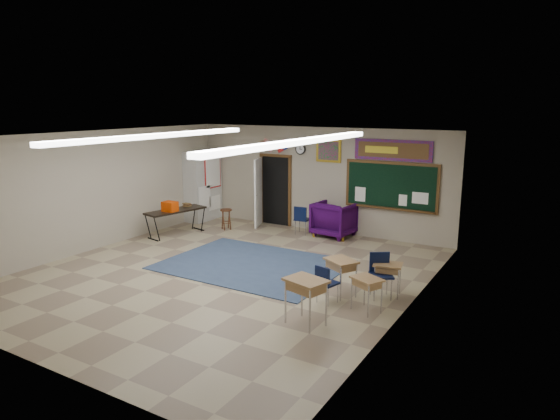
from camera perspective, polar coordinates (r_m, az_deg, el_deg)
The scene contains 25 objects.
floor at distance 11.09m, azimuth -6.32°, elevation -7.22°, with size 9.00×9.00×0.00m, color tan.
back_wall at distance 14.47m, azimuth 4.30°, elevation 3.50°, with size 8.00×0.04×3.00m, color #A89F88.
front_wall at distance 7.72m, azimuth -27.16°, elevation -5.50°, with size 8.00×0.04×3.00m, color #A89F88.
left_wall at distance 13.46m, azimuth -20.24°, elevation 2.13°, with size 0.04×9.00×3.00m, color #A89F88.
right_wall at distance 8.92m, azimuth 14.48°, elevation -2.29°, with size 0.04×9.00×3.00m, color #A89F88.
ceiling at distance 10.49m, azimuth -6.71°, elevation 8.43°, with size 8.00×9.00×0.04m, color silver.
area_rug at distance 11.59m, azimuth -3.14°, elevation -6.25°, with size 4.00×3.00×0.02m, color #334462.
fluorescent_strips at distance 10.49m, azimuth -6.70°, elevation 8.11°, with size 3.86×6.00×0.10m, color white, non-canonical shape.
doorway at distance 15.14m, azimuth -1.07°, elevation 2.22°, with size 1.10×0.89×2.16m.
chalkboard at distance 13.62m, azimuth 12.55°, elevation 2.55°, with size 2.55×0.14×1.30m.
bulletin_board at distance 13.50m, azimuth 12.75°, elevation 6.68°, with size 2.10×0.05×0.55m.
framed_art_print at distance 14.19m, azimuth 5.57°, elevation 6.77°, with size 0.75×0.05×0.65m.
wall_clock at distance 14.59m, azimuth 2.35°, elevation 6.96°, with size 0.32×0.05×0.32m.
wall_flags at distance 14.98m, azimuth -0.58°, elevation 7.60°, with size 1.16×0.06×0.70m, color red, non-canonical shape.
storage_cabinet at distance 16.00m, azimuth -8.78°, elevation 2.76°, with size 0.59×1.25×2.20m.
wingback_armchair at distance 14.04m, azimuth 6.27°, elevation -1.03°, with size 1.04×1.07×0.97m, color #280539.
student_chair_reading at distance 14.17m, azimuth 2.58°, elevation -1.15°, with size 0.41×0.41×0.82m, color black, non-canonical shape.
student_chair_desk_a at distance 9.42m, azimuth 5.45°, elevation -8.40°, with size 0.37×0.37×0.73m, color black, non-canonical shape.
student_chair_desk_b at distance 9.77m, azimuth 11.49°, elevation -7.45°, with size 0.43×0.43×0.86m, color black, non-canonical shape.
student_desk_front_left at distance 9.79m, azimuth 6.96°, elevation -7.41°, with size 0.75×0.69×0.72m.
student_desk_front_right at distance 9.94m, azimuth 12.17°, elevation -7.56°, with size 0.60×0.50×0.64m.
student_desk_back_left at distance 8.48m, azimuth 2.96°, elevation -10.16°, with size 0.78×0.66×0.80m.
student_desk_back_right at distance 9.14m, azimuth 9.86°, elevation -9.29°, with size 0.65×0.59×0.63m.
folding_table at distance 14.38m, azimuth -11.80°, elevation -1.25°, with size 0.95×1.84×1.00m.
wooden_stool at distance 14.79m, azimuth -6.16°, elevation -1.03°, with size 0.34×0.34×0.61m.
Camera 1 is at (6.35, -8.33, 3.66)m, focal length 32.00 mm.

